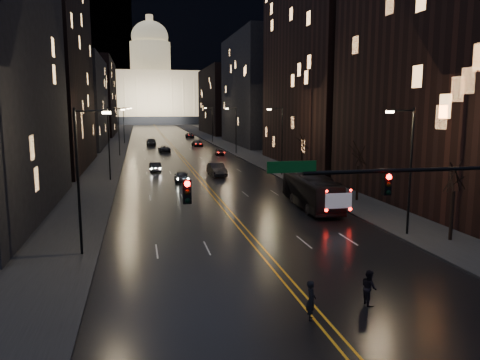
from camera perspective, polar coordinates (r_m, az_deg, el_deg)
ground at (r=22.22m, az=8.57°, el=-15.21°), size 900.00×900.00×0.00m
road at (r=149.38m, az=-9.34°, el=5.33°), size 20.00×320.00×0.02m
sidewalk_left at (r=149.34m, az=-14.73°, el=5.18°), size 8.00×320.00×0.16m
sidewalk_right at (r=150.71m, az=-3.99°, el=5.48°), size 8.00×320.00×0.16m
center_line at (r=149.38m, az=-9.34°, el=5.33°), size 0.62×320.00×0.01m
building_left_mid at (r=74.36m, az=-23.23°, el=12.03°), size 12.00×30.00×28.00m
building_left_far at (r=111.76m, az=-19.40°, el=8.90°), size 12.00×34.00×20.00m
building_left_dist at (r=159.54m, az=-17.30°, el=9.58°), size 12.00×40.00×24.00m
building_right_near at (r=48.24m, az=24.41°, el=11.65°), size 12.00×26.00×24.00m
building_right_tall at (r=75.18m, az=10.56°, el=16.38°), size 12.00×30.00×38.00m
building_right_mid at (r=114.55m, az=2.23°, el=10.89°), size 12.00×34.00×26.00m
building_right_dist at (r=161.44m, az=-2.06°, el=9.60°), size 12.00×40.00×22.00m
mountain_ridge at (r=405.60m, az=-5.56°, el=16.80°), size 520.00×60.00×130.00m
capitol at (r=269.14m, az=-10.75°, el=10.49°), size 90.00×50.00×58.50m
traffic_signal at (r=23.43m, az=22.53°, el=-1.45°), size 17.29×0.45×7.00m
streetlamp_right_near at (r=34.37m, az=19.85°, el=1.77°), size 2.13×0.25×9.00m
streetlamp_left_near at (r=29.40m, az=-18.81°, el=0.70°), size 2.13×0.25×9.00m
streetlamp_right_mid at (r=61.78m, az=5.00°, el=5.21°), size 2.13×0.25×9.00m
streetlamp_left_mid at (r=59.16m, az=-15.53°, el=4.75°), size 2.13×0.25×9.00m
streetlamp_right_far at (r=90.84m, az=-0.60°, el=6.41°), size 2.13×0.25×9.00m
streetlamp_left_far at (r=89.08m, az=-14.44°, el=6.09°), size 2.13×0.25×9.00m
streetlamp_right_dist at (r=120.36m, az=-3.48°, el=7.01°), size 2.13×0.25×9.00m
streetlamp_left_dist at (r=119.04m, az=-13.90°, el=6.75°), size 2.13×0.25×9.00m
tree_right_near at (r=34.04m, az=24.70°, el=0.47°), size 2.40×2.40×6.65m
tree_right_mid at (r=45.92m, az=14.24°, el=3.00°), size 2.40×2.40×6.65m
tree_right_far at (r=60.61m, az=7.53°, el=4.56°), size 2.40×2.40×6.65m
bus at (r=42.74m, az=8.65°, el=-1.34°), size 3.12×10.97×3.02m
oncoming_car_a at (r=57.19m, az=-7.15°, el=0.45°), size 1.75×4.10×1.38m
oncoming_car_b at (r=66.89m, az=-10.32°, el=1.59°), size 1.67×4.21×1.36m
oncoming_car_c at (r=95.96m, az=-9.22°, el=3.78°), size 2.42×4.83×1.31m
oncoming_car_d at (r=113.45m, az=-10.78°, el=4.60°), size 2.38×5.70×1.64m
receding_car_a at (r=61.73m, az=-2.86°, el=1.28°), size 2.08×5.29×1.72m
receding_car_b at (r=87.84m, az=-2.52°, el=3.41°), size 1.71×3.81×1.27m
receding_car_c at (r=108.20m, az=-5.24°, el=4.46°), size 2.43×5.06×1.42m
receding_car_d at (r=139.31m, az=-6.14°, el=5.44°), size 2.67×5.37×1.46m
pedestrian_a at (r=20.80m, az=8.66°, el=-14.31°), size 0.59×0.73×1.75m
pedestrian_b at (r=22.84m, az=15.46°, el=-12.50°), size 0.47×0.82×1.66m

